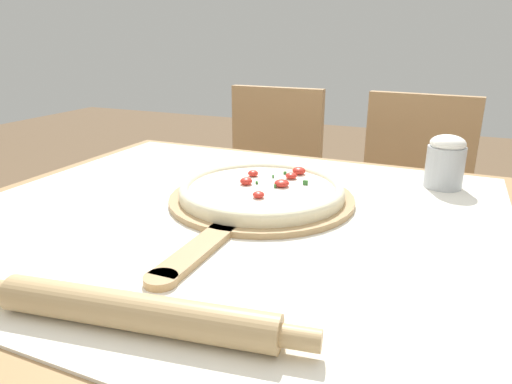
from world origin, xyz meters
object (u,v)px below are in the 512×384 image
at_px(pizza, 262,190).
at_px(rolling_pin, 136,312).
at_px(pizza_peel, 258,202).
at_px(chair_left, 267,186).
at_px(flour_cup, 445,161).
at_px(chair_right, 408,205).

distance_m(pizza, rolling_pin, 0.47).
bearing_deg(pizza_peel, pizza, 89.46).
bearing_deg(chair_left, pizza, -68.22).
relative_size(pizza_peel, chair_left, 0.65).
bearing_deg(chair_left, flour_cup, -38.32).
relative_size(rolling_pin, chair_right, 0.48).
height_order(chair_left, flour_cup, chair_left).
relative_size(chair_right, flour_cup, 7.44).
bearing_deg(flour_cup, pizza_peel, -141.56).
xyz_separation_m(chair_left, flour_cup, (0.64, -0.52, 0.30)).
distance_m(pizza_peel, chair_left, 0.88).
distance_m(pizza_peel, chair_right, 0.87).
bearing_deg(pizza, chair_left, 111.07).
xyz_separation_m(pizza, flour_cup, (0.34, 0.25, 0.04)).
xyz_separation_m(pizza_peel, chair_right, (0.24, 0.79, -0.24)).
bearing_deg(chair_right, rolling_pin, -94.57).
height_order(rolling_pin, flour_cup, flour_cup).
distance_m(chair_left, flour_cup, 0.88).
relative_size(pizza_peel, pizza, 1.70).
height_order(pizza, chair_right, chair_right).
xyz_separation_m(pizza, chair_left, (-0.30, 0.77, -0.26)).
relative_size(pizza_peel, flour_cup, 4.81).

